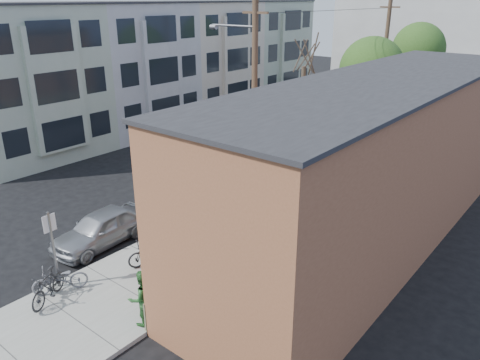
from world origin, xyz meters
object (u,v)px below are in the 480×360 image
Objects in this scene: tree_bare at (301,122)px; car_0 at (101,228)px; parked_bike_b at (60,280)px; tree_leafy_mid at (372,69)px; car_2 at (255,161)px; car_3 at (304,140)px; car_1 at (187,189)px; cyclist at (152,241)px; utility_pole_near at (253,88)px; bus at (352,96)px; patio_chair_b at (160,297)px; parking_meter_far at (296,155)px; patron_green at (142,298)px; sign_post at (53,243)px; parking_meter_near at (153,219)px; patio_chair_a at (194,277)px; parked_bike_a at (48,286)px; patron_grey at (222,248)px.

tree_bare reaches higher than car_0.
tree_leafy_mid is at bearing 117.85° from parked_bike_b.
car_3 is (-0.13, 5.48, -0.09)m from car_2.
car_1 is at bearing -97.71° from tree_leafy_mid.
utility_pole_near is at bearing -64.30° from cyclist.
car_0 is 27.55m from bus.
tree_leafy_mid reaches higher than patio_chair_b.
patio_chair_b is (3.22, -13.27, -2.51)m from tree_bare.
parking_meter_far is at bearing -93.89° from tree_leafy_mid.
car_3 is at bearing -83.84° from bus.
patron_green is 0.35× the size of car_2.
tree_bare is at bearing -64.93° from car_3.
cyclist is (1.43, 2.99, -0.73)m from sign_post.
parking_meter_near is at bearing 119.73° from patio_chair_b.
car_1 is (-3.06, 4.84, -0.32)m from cyclist.
car_0 is at bearing -94.48° from patron_green.
tree_bare reaches higher than patio_chair_a.
parked_bike_a is at bearing -44.49° from parked_bike_b.
patron_grey is at bearing -71.05° from parking_meter_far.
parked_bike_a is 8.74m from car_1.
tree_leafy_mid reaches higher than car_2.
utility_pole_near is 5.54m from car_2.
tree_bare is 14.93m from parked_bike_b.
patio_chair_b is 30.00m from bus.
patio_chair_b is 13.11m from car_2.
tree_bare is (0.45, 14.59, 1.27)m from sign_post.
utility_pole_near reaches higher than bus.
tree_bare is at bearing 83.78° from utility_pole_near.
patron_grey reaches higher than patio_chair_b.
parking_meter_near is at bearing 41.94° from car_0.
parked_bike_b is (-0.10, -14.72, -2.48)m from tree_bare.
bus reaches higher than parking_meter_near.
patron_grey is (-0.10, 3.08, 0.38)m from patio_chair_b.
utility_pole_near reaches higher than patron_grey.
patron_green is at bearing -7.26° from parked_bike_a.
sign_post reaches higher than car_3.
parked_bike_a is at bearing -108.39° from patio_chair_a.
patio_chair_a is 2.32m from patron_green.
tree_leafy_mid is at bearing -152.65° from patron_green.
patron_grey is at bearing 0.79° from parking_meter_near.
patio_chair_a and patio_chair_b have the same top height.
car_1 reaches higher than patio_chair_b.
tree_bare is at bearing -41.82° from parking_meter_far.
patron_green is 9.08m from car_1.
patron_green is at bearing -102.50° from patio_chair_b.
parking_meter_near is at bearing -69.49° from car_1.
car_2 reaches higher than parked_bike_b.
car_0 reaches higher than parking_meter_near.
tree_leafy_mid is 3.82× the size of parked_bike_a.
patron_grey is 5.57m from parked_bike_b.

